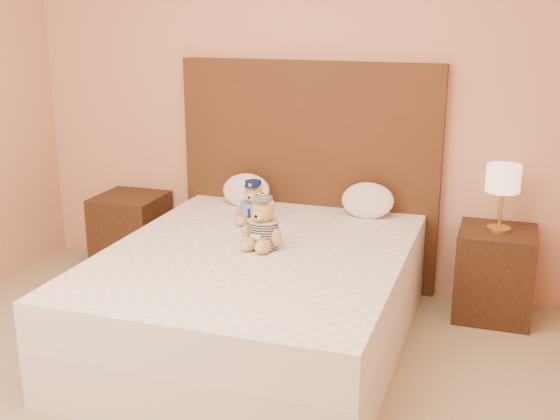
# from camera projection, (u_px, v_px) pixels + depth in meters

# --- Properties ---
(room_walls) EXTENTS (4.04, 4.52, 2.72)m
(room_walls) POSITION_uv_depth(u_px,v_px,m) (188.00, 14.00, 2.80)
(room_walls) COLOR tan
(room_walls) RESTS_ON ground
(bed) EXTENTS (1.60, 2.00, 0.55)m
(bed) POSITION_uv_depth(u_px,v_px,m) (256.00, 297.00, 3.91)
(bed) COLOR white
(bed) RESTS_ON ground
(headboard) EXTENTS (1.75, 0.08, 1.50)m
(headboard) POSITION_uv_depth(u_px,v_px,m) (308.00, 175.00, 4.70)
(headboard) COLOR #4B2916
(headboard) RESTS_ON ground
(nightstand_left) EXTENTS (0.45, 0.45, 0.55)m
(nightstand_left) POSITION_uv_depth(u_px,v_px,m) (131.00, 233.00, 5.02)
(nightstand_left) COLOR #3D2313
(nightstand_left) RESTS_ON ground
(nightstand_right) EXTENTS (0.45, 0.45, 0.55)m
(nightstand_right) POSITION_uv_depth(u_px,v_px,m) (495.00, 273.00, 4.26)
(nightstand_right) COLOR #3D2313
(nightstand_right) RESTS_ON ground
(lamp) EXTENTS (0.20, 0.20, 0.40)m
(lamp) POSITION_uv_depth(u_px,v_px,m) (503.00, 182.00, 4.10)
(lamp) COLOR gold
(lamp) RESTS_ON nightstand_right
(teddy_police) EXTENTS (0.24, 0.23, 0.27)m
(teddy_police) POSITION_uv_depth(u_px,v_px,m) (253.00, 202.00, 4.28)
(teddy_police) COLOR #B17E45
(teddy_police) RESTS_ON bed
(teddy_prisoner) EXTENTS (0.29, 0.28, 0.29)m
(teddy_prisoner) POSITION_uv_depth(u_px,v_px,m) (263.00, 223.00, 3.84)
(teddy_prisoner) COLOR #B17E45
(teddy_prisoner) RESTS_ON bed
(pillow_left) EXTENTS (0.33, 0.21, 0.23)m
(pillow_left) POSITION_uv_depth(u_px,v_px,m) (246.00, 189.00, 4.67)
(pillow_left) COLOR white
(pillow_left) RESTS_ON bed
(pillow_right) EXTENTS (0.33, 0.22, 0.24)m
(pillow_right) POSITION_uv_depth(u_px,v_px,m) (368.00, 199.00, 4.42)
(pillow_right) COLOR white
(pillow_right) RESTS_ON bed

